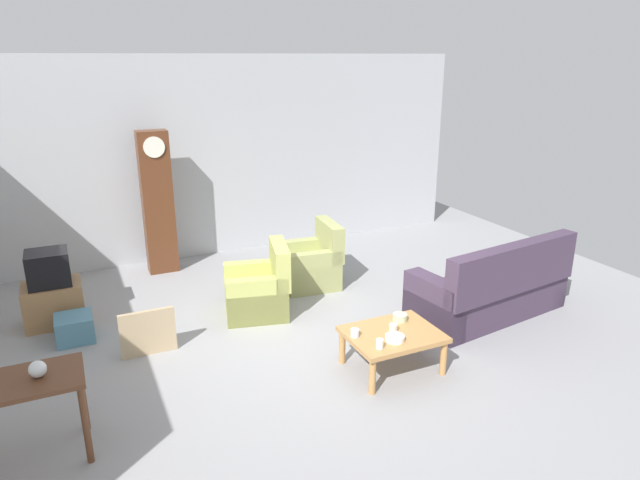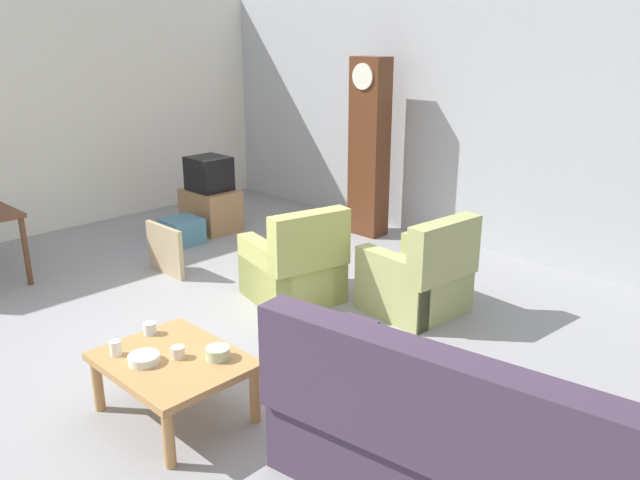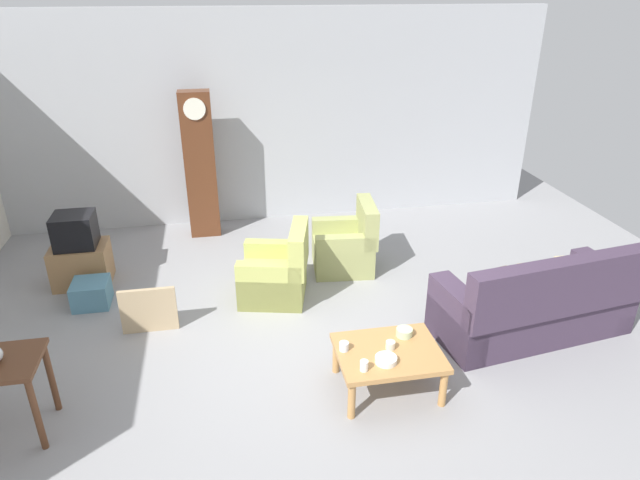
{
  "view_description": "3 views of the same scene",
  "coord_description": "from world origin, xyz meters",
  "px_view_note": "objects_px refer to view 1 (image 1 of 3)",
  "views": [
    {
      "loc": [
        -2.43,
        -5.33,
        3.17
      ],
      "look_at": [
        0.27,
        0.5,
        1.05
      ],
      "focal_mm": 31.54,
      "sensor_mm": 36.0,
      "label": 1
    },
    {
      "loc": [
        3.7,
        -2.83,
        2.43
      ],
      "look_at": [
        0.18,
        0.78,
        0.77
      ],
      "focal_mm": 35.69,
      "sensor_mm": 36.0,
      "label": 2
    },
    {
      "loc": [
        -0.93,
        -4.89,
        3.51
      ],
      "look_at": [
        0.12,
        0.7,
        0.85
      ],
      "focal_mm": 31.13,
      "sensor_mm": 36.0,
      "label": 3
    }
  ],
  "objects_px": {
    "cup_cream_tall": "(393,327)",
    "glass_dome_cloche": "(38,369)",
    "grandfather_clock": "(158,203)",
    "cup_blue_rimmed": "(355,333)",
    "armchair_olive_near": "(259,291)",
    "couch_floral": "(491,290)",
    "coffee_table_wood": "(393,337)",
    "bowl_white_stacked": "(395,338)",
    "tv_crt": "(48,268)",
    "storage_box_blue": "(75,328)",
    "cup_white_porcelain": "(380,344)",
    "armchair_olive_far": "(312,265)",
    "tv_stand_cabinet": "(54,304)",
    "bowl_shallow_green": "(400,317)",
    "framed_picture_leaning": "(148,333)"
  },
  "relations": [
    {
      "from": "armchair_olive_near",
      "to": "armchair_olive_far",
      "type": "bearing_deg",
      "value": 30.38
    },
    {
      "from": "framed_picture_leaning",
      "to": "glass_dome_cloche",
      "type": "bearing_deg",
      "value": -126.37
    },
    {
      "from": "armchair_olive_near",
      "to": "framed_picture_leaning",
      "type": "bearing_deg",
      "value": -161.84
    },
    {
      "from": "couch_floral",
      "to": "armchair_olive_near",
      "type": "height_order",
      "value": "couch_floral"
    },
    {
      "from": "grandfather_clock",
      "to": "cup_blue_rimmed",
      "type": "relative_size",
      "value": 24.41
    },
    {
      "from": "storage_box_blue",
      "to": "armchair_olive_far",
      "type": "bearing_deg",
      "value": 6.5
    },
    {
      "from": "armchair_olive_near",
      "to": "glass_dome_cloche",
      "type": "relative_size",
      "value": 6.84
    },
    {
      "from": "tv_crt",
      "to": "storage_box_blue",
      "type": "relative_size",
      "value": 1.16
    },
    {
      "from": "tv_stand_cabinet",
      "to": "cup_white_porcelain",
      "type": "height_order",
      "value": "cup_white_porcelain"
    },
    {
      "from": "grandfather_clock",
      "to": "cup_cream_tall",
      "type": "height_order",
      "value": "grandfather_clock"
    },
    {
      "from": "cup_blue_rimmed",
      "to": "glass_dome_cloche",
      "type": "bearing_deg",
      "value": -178.81
    },
    {
      "from": "glass_dome_cloche",
      "to": "cup_blue_rimmed",
      "type": "distance_m",
      "value": 2.91
    },
    {
      "from": "cup_blue_rimmed",
      "to": "couch_floral",
      "type": "bearing_deg",
      "value": 12.28
    },
    {
      "from": "cup_white_porcelain",
      "to": "bowl_shallow_green",
      "type": "distance_m",
      "value": 0.67
    },
    {
      "from": "cup_blue_rimmed",
      "to": "tv_stand_cabinet",
      "type": "bearing_deg",
      "value": 137.43
    },
    {
      "from": "cup_blue_rimmed",
      "to": "armchair_olive_near",
      "type": "bearing_deg",
      "value": 103.22
    },
    {
      "from": "coffee_table_wood",
      "to": "tv_crt",
      "type": "distance_m",
      "value": 4.2
    },
    {
      "from": "tv_stand_cabinet",
      "to": "storage_box_blue",
      "type": "bearing_deg",
      "value": -70.98
    },
    {
      "from": "tv_crt",
      "to": "storage_box_blue",
      "type": "distance_m",
      "value": 0.84
    },
    {
      "from": "glass_dome_cloche",
      "to": "tv_stand_cabinet",
      "type": "bearing_deg",
      "value": 88.43
    },
    {
      "from": "cup_white_porcelain",
      "to": "bowl_white_stacked",
      "type": "height_order",
      "value": "cup_white_porcelain"
    },
    {
      "from": "coffee_table_wood",
      "to": "cup_blue_rimmed",
      "type": "height_order",
      "value": "cup_blue_rimmed"
    },
    {
      "from": "grandfather_clock",
      "to": "bowl_shallow_green",
      "type": "bearing_deg",
      "value": -63.09
    },
    {
      "from": "glass_dome_cloche",
      "to": "armchair_olive_far",
      "type": "bearing_deg",
      "value": 35.06
    },
    {
      "from": "cup_blue_rimmed",
      "to": "cup_cream_tall",
      "type": "distance_m",
      "value": 0.43
    },
    {
      "from": "cup_cream_tall",
      "to": "tv_stand_cabinet",
      "type": "bearing_deg",
      "value": 140.82
    },
    {
      "from": "couch_floral",
      "to": "glass_dome_cloche",
      "type": "bearing_deg",
      "value": -173.93
    },
    {
      "from": "tv_stand_cabinet",
      "to": "bowl_shallow_green",
      "type": "relative_size",
      "value": 4.3
    },
    {
      "from": "cup_blue_rimmed",
      "to": "bowl_white_stacked",
      "type": "height_order",
      "value": "cup_blue_rimmed"
    },
    {
      "from": "coffee_table_wood",
      "to": "bowl_white_stacked",
      "type": "relative_size",
      "value": 4.84
    },
    {
      "from": "bowl_white_stacked",
      "to": "bowl_shallow_green",
      "type": "xyz_separation_m",
      "value": [
        0.29,
        0.36,
        0.01
      ]
    },
    {
      "from": "couch_floral",
      "to": "bowl_white_stacked",
      "type": "height_order",
      "value": "couch_floral"
    },
    {
      "from": "grandfather_clock",
      "to": "couch_floral",
      "type": "bearing_deg",
      "value": -43.95
    },
    {
      "from": "armchair_olive_far",
      "to": "tv_stand_cabinet",
      "type": "height_order",
      "value": "armchair_olive_far"
    },
    {
      "from": "armchair_olive_near",
      "to": "tv_crt",
      "type": "height_order",
      "value": "tv_crt"
    },
    {
      "from": "couch_floral",
      "to": "tv_stand_cabinet",
      "type": "xyz_separation_m",
      "value": [
        -5.04,
        2.1,
        -0.09
      ]
    },
    {
      "from": "tv_stand_cabinet",
      "to": "cup_blue_rimmed",
      "type": "relative_size",
      "value": 7.72
    },
    {
      "from": "couch_floral",
      "to": "tv_crt",
      "type": "distance_m",
      "value": 5.47
    },
    {
      "from": "tv_stand_cabinet",
      "to": "cup_blue_rimmed",
      "type": "bearing_deg",
      "value": -42.57
    },
    {
      "from": "tv_stand_cabinet",
      "to": "storage_box_blue",
      "type": "height_order",
      "value": "tv_stand_cabinet"
    },
    {
      "from": "couch_floral",
      "to": "bowl_white_stacked",
      "type": "xyz_separation_m",
      "value": [
        -1.89,
        -0.73,
        0.1
      ]
    },
    {
      "from": "cup_cream_tall",
      "to": "glass_dome_cloche",
      "type": "bearing_deg",
      "value": -179.95
    },
    {
      "from": "armchair_olive_far",
      "to": "glass_dome_cloche",
      "type": "height_order",
      "value": "armchair_olive_far"
    },
    {
      "from": "glass_dome_cloche",
      "to": "bowl_shallow_green",
      "type": "bearing_deg",
      "value": 2.91
    },
    {
      "from": "glass_dome_cloche",
      "to": "cup_cream_tall",
      "type": "height_order",
      "value": "glass_dome_cloche"
    },
    {
      "from": "coffee_table_wood",
      "to": "couch_floral",
      "type": "bearing_deg",
      "value": 17.39
    },
    {
      "from": "framed_picture_leaning",
      "to": "storage_box_blue",
      "type": "distance_m",
      "value": 1.02
    },
    {
      "from": "couch_floral",
      "to": "tv_crt",
      "type": "relative_size",
      "value": 4.59
    },
    {
      "from": "cup_blue_rimmed",
      "to": "bowl_white_stacked",
      "type": "xyz_separation_m",
      "value": [
        0.33,
        -0.25,
        -0.01
      ]
    },
    {
      "from": "tv_crt",
      "to": "framed_picture_leaning",
      "type": "relative_size",
      "value": 0.8
    }
  ]
}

